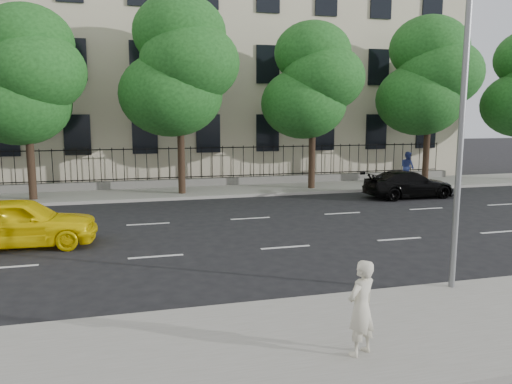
{
  "coord_description": "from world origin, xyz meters",
  "views": [
    {
      "loc": [
        -4.79,
        -11.92,
        4.16
      ],
      "look_at": [
        -0.83,
        3.0,
        1.72
      ],
      "focal_mm": 35.0,
      "sensor_mm": 36.0,
      "label": 1
    }
  ],
  "objects_px": {
    "street_light": "(450,69)",
    "woman_near": "(361,308)",
    "black_sedan": "(409,184)",
    "yellow_taxi": "(20,222)"
  },
  "relations": [
    {
      "from": "black_sedan",
      "to": "woman_near",
      "type": "xyz_separation_m",
      "value": [
        -9.94,
        -14.6,
        0.3
      ]
    },
    {
      "from": "street_light",
      "to": "black_sedan",
      "type": "bearing_deg",
      "value": 61.28
    },
    {
      "from": "street_light",
      "to": "black_sedan",
      "type": "relative_size",
      "value": 1.75
    },
    {
      "from": "yellow_taxi",
      "to": "black_sedan",
      "type": "distance_m",
      "value": 17.64
    },
    {
      "from": "street_light",
      "to": "woman_near",
      "type": "relative_size",
      "value": 4.92
    },
    {
      "from": "street_light",
      "to": "woman_near",
      "type": "distance_m",
      "value": 6.27
    },
    {
      "from": "yellow_taxi",
      "to": "woman_near",
      "type": "xyz_separation_m",
      "value": [
        6.94,
        -9.47,
        0.18
      ]
    },
    {
      "from": "street_light",
      "to": "woman_near",
      "type": "xyz_separation_m",
      "value": [
        -3.58,
        -3.0,
        -4.18
      ]
    },
    {
      "from": "yellow_taxi",
      "to": "black_sedan",
      "type": "xyz_separation_m",
      "value": [
        16.88,
        5.13,
        -0.12
      ]
    },
    {
      "from": "black_sedan",
      "to": "woman_near",
      "type": "distance_m",
      "value": 17.66
    }
  ]
}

